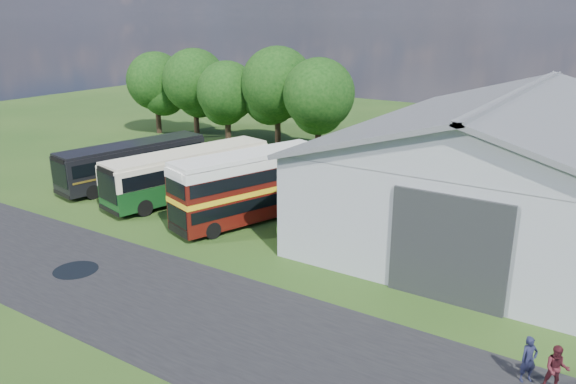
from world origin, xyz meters
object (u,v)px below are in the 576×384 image
Objects in this scene: bus_green_single at (189,173)px; bus_maroon_double at (250,187)px; visitor_a at (529,360)px; storage_shed at (514,157)px; bus_dark_single at (134,162)px; visitor_b at (556,369)px.

bus_maroon_double is at bearing 0.96° from bus_green_single.
storage_shed is at bearing 60.60° from visitor_a.
bus_maroon_double is at bearing -147.98° from storage_shed.
visitor_a is at bearing -4.91° from bus_maroon_double.
bus_dark_single reaches higher than visitor_a.
bus_maroon_double reaches higher than visitor_a.
bus_maroon_double is 19.38m from visitor_a.
storage_shed reaches higher than bus_dark_single.
bus_green_single is 7.30× the size of visitor_a.
visitor_b is (5.18, -16.14, -3.32)m from storage_shed.
bus_dark_single is at bearing 150.68° from visitor_b.
bus_green_single is at bearing 147.42° from visitor_b.
visitor_b is (30.71, -9.34, -0.83)m from bus_dark_single.
bus_green_single is (-19.76, -6.98, -2.38)m from storage_shed.
storage_shed is 14.48× the size of visitor_a.
visitor_b is at bearing -47.13° from visitor_a.
visitor_b is at bearing -72.21° from storage_shed.
storage_shed is at bearing 26.14° from bus_dark_single.
bus_green_single is at bearing 9.45° from bus_dark_single.
bus_green_single is at bearing 114.93° from visitor_a.
bus_maroon_double is at bearing 145.07° from visitor_b.
bus_dark_single is at bearing -165.08° from storage_shed.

